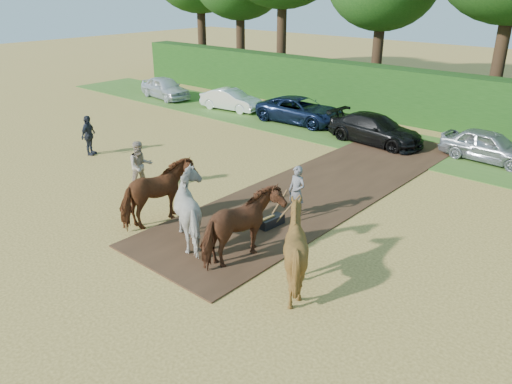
# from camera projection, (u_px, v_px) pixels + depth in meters

# --- Properties ---
(ground) EXTENTS (120.00, 120.00, 0.00)m
(ground) POSITION_uv_depth(u_px,v_px,m) (163.00, 237.00, 15.87)
(ground) COLOR gold
(ground) RESTS_ON ground
(earth_strip) EXTENTS (4.50, 17.00, 0.05)m
(earth_strip) POSITION_uv_depth(u_px,v_px,m) (326.00, 186.00, 19.81)
(earth_strip) COLOR #472D1C
(earth_strip) RESTS_ON ground
(grass_verge) EXTENTS (50.00, 5.00, 0.03)m
(grass_verge) POSITION_uv_depth(u_px,v_px,m) (378.00, 141.00, 25.58)
(grass_verge) COLOR #38601E
(grass_verge) RESTS_ON ground
(hedgerow) EXTENTS (46.00, 1.60, 3.00)m
(hedgerow) POSITION_uv_depth(u_px,v_px,m) (419.00, 98.00, 28.13)
(hedgerow) COLOR #14380F
(hedgerow) RESTS_ON ground
(spectator_near) EXTENTS (1.02, 1.15, 1.96)m
(spectator_near) POSITION_uv_depth(u_px,v_px,m) (141.00, 166.00, 19.16)
(spectator_near) COLOR #BAAB92
(spectator_near) RESTS_ON ground
(spectator_far) EXTENTS (0.93, 1.18, 1.87)m
(spectator_far) POSITION_uv_depth(u_px,v_px,m) (89.00, 135.00, 23.16)
(spectator_far) COLOR #23272F
(spectator_far) RESTS_ON ground
(plough_team) EXTENTS (7.22, 5.06, 2.17)m
(plough_team) POSITION_uv_depth(u_px,v_px,m) (221.00, 218.00, 14.69)
(plough_team) COLOR brown
(plough_team) RESTS_ON ground
(parked_cars) EXTENTS (41.88, 3.46, 1.49)m
(parked_cars) POSITION_uv_depth(u_px,v_px,m) (440.00, 140.00, 23.25)
(parked_cars) COLOR silver
(parked_cars) RESTS_ON ground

